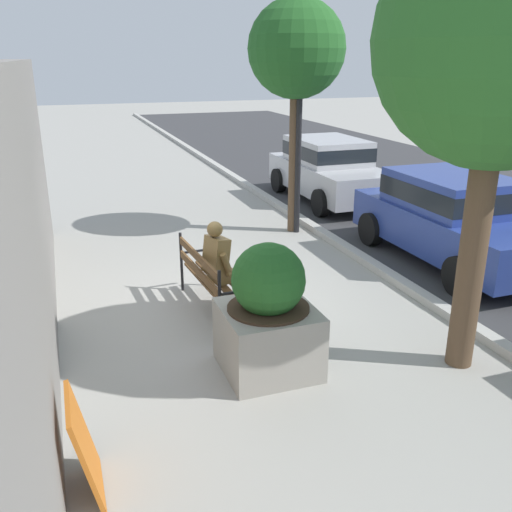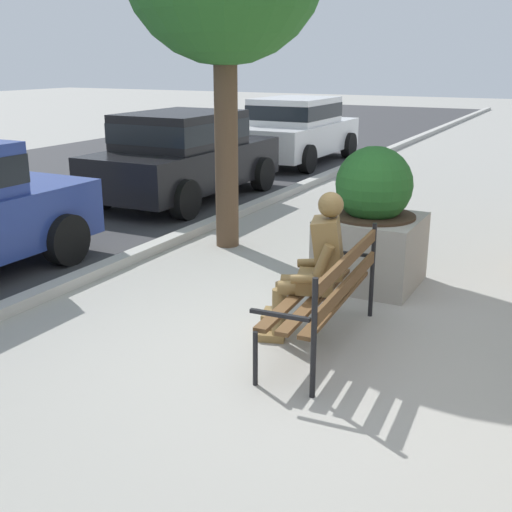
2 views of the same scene
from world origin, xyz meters
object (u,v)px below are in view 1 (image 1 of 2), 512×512
bronze_statue_seated (226,268)px  street_tree_near_bench (296,51)px  parked_car_blue (452,216)px  street_tree_down_street (501,44)px  lamp_post (299,108)px  park_bench (209,275)px  leaning_signboard (85,446)px  concrete_planter (268,315)px  parked_car_silver (328,168)px

bronze_statue_seated → street_tree_near_bench: street_tree_near_bench is taller
parked_car_blue → street_tree_down_street: bearing=-35.4°
street_tree_near_bench → lamp_post: (0.12, 0.04, -1.04)m
park_bench → bronze_statue_seated: size_ratio=1.34×
street_tree_down_street → leaning_signboard: bearing=-80.8°
park_bench → parked_car_blue: bearing=97.6°
park_bench → street_tree_near_bench: (-3.29, 2.70, 3.05)m
concrete_planter → street_tree_down_street: 3.71m
leaning_signboard → parked_car_blue: bearing=120.0°
parked_car_silver → lamp_post: bearing=-38.7°
park_bench → parked_car_silver: bearing=140.1°
lamp_post → bronze_statue_seated: bearing=-37.6°
concrete_planter → lamp_post: bearing=153.2°
leaning_signboard → park_bench: bearing=148.7°
parked_car_blue → leaning_signboard: (3.77, -6.52, -0.39)m
concrete_planter → parked_car_blue: 5.02m
parked_car_silver → parked_car_blue: size_ratio=1.00×
park_bench → street_tree_near_bench: street_tree_near_bench is taller
street_tree_near_bench → lamp_post: 1.05m
street_tree_near_bench → concrete_planter: bearing=-26.0°
park_bench → leaning_signboard: 3.69m
street_tree_near_bench → parked_car_blue: street_tree_near_bench is taller
park_bench → parked_car_blue: 4.66m
bronze_statue_seated → parked_car_silver: 7.12m
street_tree_down_street → parked_car_silver: size_ratio=1.20×
park_bench → lamp_post: bearing=139.2°
park_bench → concrete_planter: bearing=6.7°
bronze_statue_seated → parked_car_silver: size_ratio=0.33×
concrete_planter → street_tree_down_street: bearing=74.0°
bronze_statue_seated → leaning_signboard: 3.73m
park_bench → leaning_signboard: size_ratio=2.03×
bronze_statue_seated → street_tree_near_bench: 5.12m
parked_car_silver → leaning_signboard: parked_car_silver is taller
parked_car_blue → park_bench: bearing=-82.4°
park_bench → street_tree_down_street: 4.61m
bronze_statue_seated → leaning_signboard: bronze_statue_seated is taller
street_tree_near_bench → parked_car_blue: size_ratio=1.12×
street_tree_near_bench → leaning_signboard: bearing=-35.6°
street_tree_down_street → bronze_statue_seated: bearing=-136.7°
street_tree_down_street → lamp_post: size_ratio=1.26×
parked_car_silver → parked_car_blue: 4.89m
parked_car_blue → lamp_post: size_ratio=1.05×
street_tree_down_street → lamp_post: bearing=176.9°
park_bench → parked_car_silver: (-5.50, 4.61, 0.30)m
bronze_statue_seated → concrete_planter: concrete_planter is taller
park_bench → lamp_post: 4.64m
park_bench → street_tree_near_bench: bearing=140.7°
concrete_planter → parked_car_silver: size_ratio=0.38×
concrete_planter → parked_car_blue: (-2.43, 4.39, 0.14)m
street_tree_down_street → lamp_post: street_tree_down_street is taller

